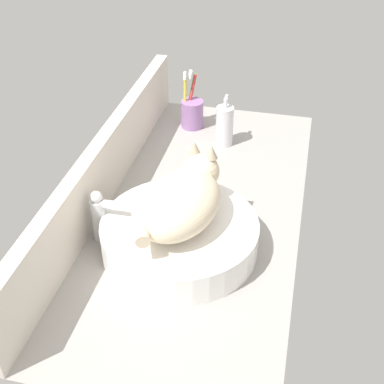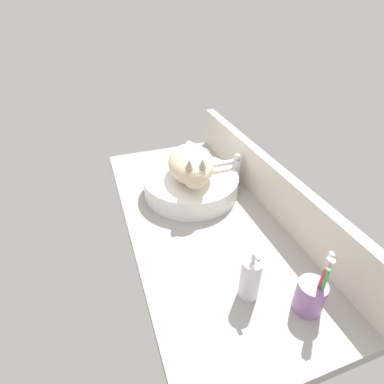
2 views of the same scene
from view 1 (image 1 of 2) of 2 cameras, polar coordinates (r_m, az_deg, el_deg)
The scene contains 7 objects.
ground_plane at distance 139.64cm, azimuth 0.51°, elevation -2.47°, with size 114.80×53.24×4.00cm, color #9E9993.
backsplash_panel at distance 139.81cm, azimuth -9.45°, elevation 2.42°, with size 114.80×3.60×17.33cm, color silver.
sink_basin at distance 124.19cm, azimuth -1.32°, elevation -4.72°, with size 36.45×36.45×7.68cm, color white.
cat at distance 119.17cm, azimuth -1.13°, elevation -0.82°, with size 31.35×21.73×14.00cm.
faucet at distance 126.59cm, azimuth -9.47°, elevation -2.36°, with size 3.60×11.82×13.60cm.
soap_dispenser at distance 163.00cm, azimuth 3.50°, elevation 7.10°, with size 5.26×5.26×15.64cm.
toothbrush_cup at distance 173.12cm, azimuth -0.02°, elevation 8.51°, with size 7.16×7.16×18.72cm.
Camera 1 is at (-106.89, -23.55, 84.71)cm, focal length 50.00 mm.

